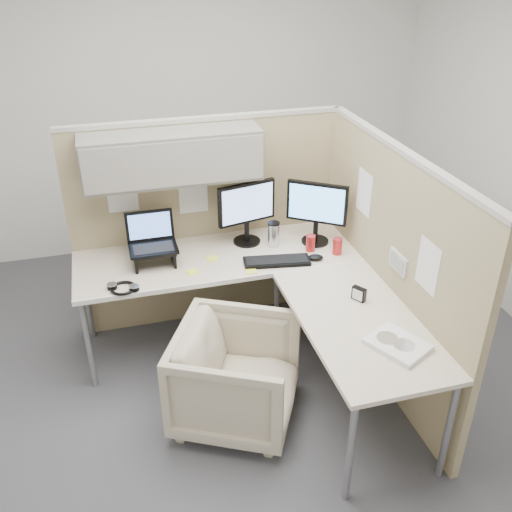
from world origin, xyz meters
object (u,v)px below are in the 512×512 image
object	(u,v)px
desk	(265,286)
keyboard	(277,261)
monitor_left	(247,208)
office_chair	(236,372)

from	to	relation	value
desk	keyboard	bearing A→B (deg)	53.80
monitor_left	keyboard	distance (m)	0.46
desk	office_chair	size ratio (longest dim) A/B	2.75
office_chair	monitor_left	size ratio (longest dim) A/B	1.56
office_chair	desk	bearing A→B (deg)	-8.54
monitor_left	desk	bearing A→B (deg)	-105.37
keyboard	desk	bearing A→B (deg)	-117.29
keyboard	office_chair	bearing A→B (deg)	-117.05
office_chair	monitor_left	world-z (taller)	monitor_left
desk	monitor_left	size ratio (longest dim) A/B	4.29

